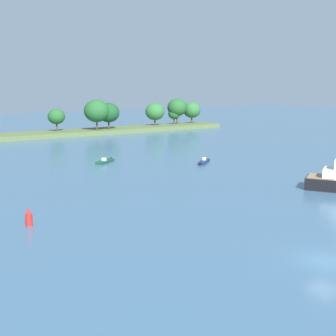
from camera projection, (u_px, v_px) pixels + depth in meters
name	position (u px, v px, depth m)	size (l,w,h in m)	color
ground_plane	(326.00, 261.00, 36.33)	(400.00, 400.00, 0.00)	#3D607F
treeline_island	(106.00, 121.00, 130.83)	(90.62, 10.99, 9.64)	#566B3D
small_motorboat	(105.00, 161.00, 81.66)	(4.52, 3.88, 0.92)	#19472D
fishing_skiff	(204.00, 162.00, 81.28)	(4.60, 4.14, 0.95)	navy
channel_buoy_red	(29.00, 218.00, 45.26)	(0.70, 0.70, 1.90)	red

